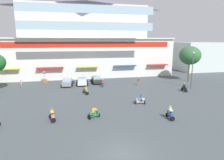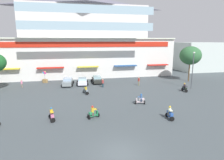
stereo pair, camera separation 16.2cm
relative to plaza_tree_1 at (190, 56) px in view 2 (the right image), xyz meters
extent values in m
plane|color=#434C50|center=(-21.16, -10.09, -5.59)|extent=(128.00, 128.00, 0.00)
cube|color=silver|center=(-21.16, 13.87, -1.06)|extent=(42.23, 13.92, 9.08)
cube|color=silver|center=(-21.16, 14.57, 7.37)|extent=(29.41, 12.53, 7.78)
pyramid|color=slate|center=(-21.16, 14.57, 12.71)|extent=(30.00, 12.81, 2.91)
cube|color=red|center=(-21.16, 6.85, 2.27)|extent=(38.85, 0.12, 1.15)
cube|color=silver|center=(-21.16, 6.81, 3.60)|extent=(42.23, 0.70, 0.24)
cube|color=gold|center=(-37.98, 6.36, -2.66)|extent=(4.89, 1.10, 0.20)
cube|color=red|center=(-29.31, 6.36, -2.66)|extent=(5.62, 1.10, 0.20)
cube|color=gold|center=(-21.23, 6.36, -2.66)|extent=(4.74, 1.10, 0.20)
cube|color=#244D88|center=(-12.47, 6.36, -2.66)|extent=(5.32, 1.10, 0.20)
cube|color=red|center=(-4.30, 6.36, -2.66)|extent=(5.03, 1.10, 0.20)
cube|color=#99B7C6|center=(-21.16, 1.30, 5.81)|extent=(25.88, 0.08, 1.56)
cube|color=#99B7C6|center=(-21.16, 1.30, 8.92)|extent=(25.88, 0.08, 1.56)
cube|color=silver|center=(12.42, 14.79, -1.51)|extent=(12.59, 11.65, 8.17)
cylinder|color=brown|center=(0.00, 0.00, -3.57)|extent=(0.26, 0.26, 4.04)
ellipsoid|color=#306137|center=(0.00, 0.00, 0.01)|extent=(4.46, 4.49, 3.90)
cube|color=gray|center=(-25.67, 1.39, -4.94)|extent=(2.06, 4.45, 0.76)
cube|color=#97AFC9|center=(-25.67, 1.39, -4.31)|extent=(1.65, 2.28, 0.49)
cylinder|color=black|center=(-26.41, 2.79, -5.29)|extent=(0.61, 0.21, 0.60)
cylinder|color=black|center=(-24.70, 2.65, -5.29)|extent=(0.61, 0.21, 0.60)
cylinder|color=black|center=(-26.63, 0.12, -5.29)|extent=(0.61, 0.21, 0.60)
cylinder|color=black|center=(-24.92, -0.02, -5.29)|extent=(0.61, 0.21, 0.60)
cube|color=silver|center=(-22.79, 1.52, -5.01)|extent=(1.97, 4.15, 0.62)
cube|color=#99BBCF|center=(-22.79, 1.52, -4.44)|extent=(1.61, 2.11, 0.51)
cylinder|color=black|center=(-23.60, 2.82, -5.29)|extent=(0.61, 0.20, 0.60)
cylinder|color=black|center=(-21.85, 2.73, -5.29)|extent=(0.61, 0.20, 0.60)
cylinder|color=black|center=(-23.74, 0.31, -5.29)|extent=(0.61, 0.20, 0.60)
cylinder|color=black|center=(-21.99, 0.21, -5.29)|extent=(0.61, 0.20, 0.60)
cube|color=#292B27|center=(-19.72, 2.49, -4.97)|extent=(1.78, 4.21, 0.70)
cube|color=#91BAC3|center=(-19.72, 2.49, -4.38)|extent=(1.52, 2.11, 0.48)
cylinder|color=black|center=(-20.60, 3.80, -5.29)|extent=(0.60, 0.17, 0.60)
cylinder|color=black|center=(-18.84, 3.79, -5.29)|extent=(0.60, 0.17, 0.60)
cylinder|color=black|center=(-20.61, 1.19, -5.29)|extent=(0.60, 0.17, 0.60)
cylinder|color=black|center=(-18.85, 1.18, -5.29)|extent=(0.60, 0.17, 0.60)
cylinder|color=black|center=(-21.92, -15.50, -5.33)|extent=(0.34, 0.53, 0.52)
cylinder|color=black|center=(-23.02, -16.00, -5.33)|extent=(0.34, 0.53, 0.52)
cube|color=#247D4C|center=(-22.47, -15.75, -5.27)|extent=(1.09, 0.69, 0.10)
cube|color=#247D4C|center=(-22.67, -15.84, -4.94)|extent=(0.74, 0.55, 0.28)
cube|color=#247D4C|center=(-22.03, -15.55, -5.13)|extent=(0.26, 0.35, 0.64)
cylinder|color=black|center=(-22.01, -15.54, -4.60)|extent=(0.25, 0.49, 0.04)
cube|color=#454138|center=(-22.58, -15.80, -5.06)|extent=(0.39, 0.41, 0.36)
cylinder|color=gold|center=(-22.58, -15.80, -4.59)|extent=(0.42, 0.42, 0.57)
sphere|color=red|center=(-22.58, -15.80, -4.20)|extent=(0.25, 0.25, 0.25)
cube|color=gold|center=(-22.34, -15.69, -4.57)|extent=(0.54, 0.49, 0.10)
cylinder|color=black|center=(-16.15, -12.08, -5.33)|extent=(0.27, 0.54, 0.52)
cylinder|color=black|center=(-14.98, -12.38, -5.33)|extent=(0.27, 0.54, 0.52)
cube|color=silver|center=(-15.56, -12.23, -5.27)|extent=(1.10, 0.54, 0.10)
cube|color=silver|center=(-15.35, -12.29, -4.88)|extent=(0.73, 0.46, 0.28)
cube|color=silver|center=(-16.03, -12.11, -5.09)|extent=(0.22, 0.34, 0.70)
cylinder|color=black|center=(-16.05, -12.10, -4.54)|extent=(0.17, 0.51, 0.04)
cube|color=#242E42|center=(-15.45, -12.26, -5.00)|extent=(0.35, 0.38, 0.36)
cylinder|color=#3F5F8F|center=(-15.45, -12.26, -4.57)|extent=(0.39, 0.39, 0.50)
sphere|color=#255FAD|center=(-15.45, -12.26, -4.21)|extent=(0.25, 0.25, 0.25)
cube|color=#3F5F8F|center=(-15.70, -12.20, -4.54)|extent=(0.51, 0.44, 0.10)
cylinder|color=black|center=(-22.83, -4.85, -5.33)|extent=(0.54, 0.30, 0.52)
cylinder|color=black|center=(-22.42, -6.12, -5.33)|extent=(0.54, 0.30, 0.52)
cube|color=gray|center=(-22.63, -5.48, -5.27)|extent=(0.63, 1.20, 0.10)
cube|color=gray|center=(-22.55, -5.71, -4.95)|extent=(0.52, 0.80, 0.28)
cube|color=gray|center=(-22.79, -4.98, -5.13)|extent=(0.35, 0.23, 0.64)
cylinder|color=black|center=(-22.80, -4.95, -4.61)|extent=(0.51, 0.20, 0.04)
cube|color=black|center=(-22.59, -5.61, -5.07)|extent=(0.39, 0.37, 0.36)
cylinder|color=gold|center=(-22.59, -5.61, -4.62)|extent=(0.40, 0.40, 0.53)
sphere|color=black|center=(-22.59, -5.61, -4.24)|extent=(0.25, 0.25, 0.25)
cube|color=gold|center=(-22.68, -5.33, -4.59)|extent=(0.46, 0.52, 0.10)
cylinder|color=black|center=(-5.75, -8.10, -5.33)|extent=(0.53, 0.19, 0.52)
cylinder|color=black|center=(-5.62, -6.82, -5.33)|extent=(0.53, 0.19, 0.52)
cube|color=black|center=(-5.68, -7.46, -5.27)|extent=(0.39, 1.15, 0.10)
cube|color=black|center=(-5.66, -7.23, -4.93)|extent=(0.37, 0.75, 0.28)
cube|color=black|center=(-5.73, -7.97, -5.12)|extent=(0.33, 0.17, 0.65)
cylinder|color=black|center=(-5.74, -8.00, -4.59)|extent=(0.52, 0.09, 0.04)
cube|color=#26293D|center=(-5.67, -7.34, -5.05)|extent=(0.35, 0.31, 0.36)
cylinder|color=#2D222B|center=(-5.67, -7.34, -4.60)|extent=(0.35, 0.35, 0.55)
sphere|color=gold|center=(-5.67, -7.34, -4.21)|extent=(0.25, 0.25, 0.25)
cube|color=#2D222B|center=(-5.70, -7.62, -4.57)|extent=(0.38, 0.47, 0.10)
cylinder|color=black|center=(-26.90, -16.08, -5.33)|extent=(0.54, 0.27, 0.52)
cylinder|color=black|center=(-27.22, -14.82, -5.33)|extent=(0.54, 0.27, 0.52)
cube|color=#D26D98|center=(-27.06, -15.45, -5.27)|extent=(0.55, 1.18, 0.10)
cube|color=#D26D98|center=(-27.12, -15.22, -4.90)|extent=(0.47, 0.78, 0.28)
cube|color=#D26D98|center=(-26.93, -15.95, -5.11)|extent=(0.34, 0.22, 0.68)
cylinder|color=black|center=(-26.92, -15.97, -4.56)|extent=(0.51, 0.16, 0.04)
cube|color=navy|center=(-27.09, -15.32, -5.02)|extent=(0.38, 0.35, 0.36)
cylinder|color=gold|center=(-27.09, -15.32, -4.59)|extent=(0.39, 0.39, 0.49)
sphere|color=#2F68A1|center=(-27.09, -15.32, -4.24)|extent=(0.25, 0.25, 0.25)
cube|color=gold|center=(-27.02, -15.60, -4.57)|extent=(0.44, 0.51, 0.10)
cylinder|color=black|center=(-14.12, -18.38, -5.33)|extent=(0.53, 0.18, 0.52)
cylinder|color=black|center=(-14.05, -17.20, -5.33)|extent=(0.53, 0.18, 0.52)
cube|color=#2A53A4|center=(-14.09, -17.79, -5.27)|extent=(0.35, 1.05, 0.10)
cube|color=#2A53A4|center=(-14.07, -17.58, -4.86)|extent=(0.34, 0.68, 0.28)
cube|color=#2A53A4|center=(-14.12, -18.26, -5.08)|extent=(0.33, 0.16, 0.71)
cylinder|color=black|center=(-14.12, -18.28, -4.52)|extent=(0.52, 0.07, 0.04)
cube|color=#6D6758|center=(-14.08, -17.67, -4.98)|extent=(0.34, 0.30, 0.36)
cylinder|color=beige|center=(-14.08, -17.67, -4.55)|extent=(0.34, 0.34, 0.51)
sphere|color=gold|center=(-14.08, -17.67, -4.19)|extent=(0.25, 0.25, 0.25)
cube|color=beige|center=(-14.09, -17.93, -4.53)|extent=(0.37, 0.46, 0.10)
cylinder|color=#787655|center=(-11.99, -1.62, -5.14)|extent=(0.27, 0.27, 0.90)
cylinder|color=#A03028|center=(-11.99, -1.62, -4.42)|extent=(0.43, 0.43, 0.55)
sphere|color=tan|center=(-11.99, -1.62, -4.03)|extent=(0.22, 0.22, 0.22)
cylinder|color=#7D6E5F|center=(-34.05, 1.12, -5.20)|extent=(0.28, 0.28, 0.79)
cylinder|color=pink|center=(-34.05, 1.12, -4.53)|extent=(0.45, 0.45, 0.54)
sphere|color=tan|center=(-34.05, 1.12, -4.15)|extent=(0.21, 0.21, 0.21)
cylinder|color=#193542|center=(-19.12, -1.54, -5.20)|extent=(0.28, 0.28, 0.79)
cylinder|color=#9C3A38|center=(-19.12, -1.54, -4.51)|extent=(0.45, 0.45, 0.60)
sphere|color=tan|center=(-19.12, -1.54, -4.11)|extent=(0.20, 0.20, 0.20)
cylinder|color=#474C51|center=(-3.37, -5.95, -2.39)|extent=(0.16, 0.16, 6.41)
ellipsoid|color=silver|center=(-3.37, -5.95, 1.00)|extent=(0.40, 0.40, 0.28)
cube|color=#9B7845|center=(-30.39, 4.83, -5.22)|extent=(1.08, 1.00, 0.75)
cylinder|color=#4C4C4C|center=(-30.39, 4.83, -4.24)|extent=(0.04, 0.04, 1.20)
sphere|color=yellow|center=(-30.29, 4.84, -3.27)|extent=(0.28, 0.28, 0.28)
sphere|color=orange|center=(-30.33, 5.00, -3.39)|extent=(0.33, 0.33, 0.33)
sphere|color=purple|center=(-30.46, 4.97, -3.31)|extent=(0.29, 0.29, 0.29)
sphere|color=#3CA1DB|center=(-30.62, 4.84, -3.46)|extent=(0.38, 0.38, 0.38)
sphere|color=#ED2D94|center=(-30.46, 4.73, -3.24)|extent=(0.30, 0.30, 0.30)
sphere|color=#EC369D|center=(-30.27, 4.62, -3.54)|extent=(0.40, 0.40, 0.40)
camera|label=1|loc=(-24.71, -36.01, 3.09)|focal=30.31mm
camera|label=2|loc=(-24.55, -36.04, 3.09)|focal=30.31mm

